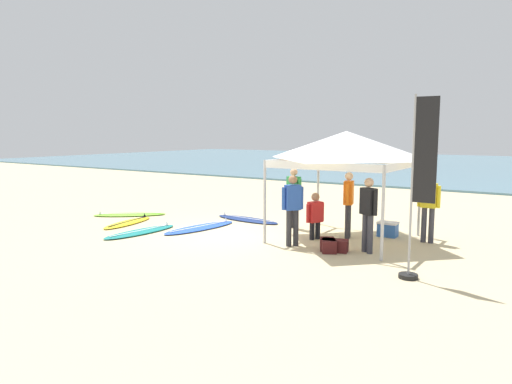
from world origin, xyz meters
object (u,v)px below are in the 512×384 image
Objects in this scene: person_green at (294,194)px; gear_bag_by_pole at (335,245)px; surfboard_yellow at (128,222)px; surfboard_teal at (141,232)px; surfboard_navy at (247,219)px; person_black at (368,210)px; gear_bag_near_tent at (328,245)px; canopy_tent at (346,146)px; person_yellow at (429,203)px; surfboard_blue at (200,227)px; person_orange at (348,200)px; cooler_box at (388,229)px; banner_flag at (418,196)px; person_blue at (293,205)px; surfboard_lime at (130,214)px; person_red at (315,214)px.

person_green is 2.89m from gear_bag_by_pole.
surfboard_yellow and surfboard_teal have the same top height.
surfboard_navy is at bearing 152.05° from gear_bag_by_pole.
person_black is 1.22m from gear_bag_near_tent.
canopy_tent reaches higher than person_black.
canopy_tent is 1.79× the size of person_yellow.
surfboard_blue is 1.10× the size of surfboard_teal.
person_black is at bearing 24.92° from gear_bag_near_tent.
person_green is 2.85× the size of gear_bag_near_tent.
surfboard_navy is 4.28m from gear_bag_near_tent.
person_orange is (6.23, 1.86, 0.95)m from surfboard_yellow.
surfboard_blue is 1.51× the size of person_black.
surfboard_blue is at bearing -157.87° from cooler_box.
person_blue is at bearing 162.33° from banner_flag.
surfboard_lime is 5.69m from person_green.
person_orange reaches higher than surfboard_yellow.
surfboard_navy is 0.70× the size of banner_flag.
person_green is (1.77, -0.23, 0.95)m from surfboard_navy.
canopy_tent is at bearing -94.28° from person_orange.
banner_flag reaches higher than cooler_box.
surfboard_lime is 1.01× the size of surfboard_yellow.
surfboard_blue is 3.34m from person_blue.
banner_flag is at bearing -0.17° from surfboard_teal.
banner_flag is (3.03, -1.95, 0.92)m from person_red.
person_black is at bearing -116.67° from person_yellow.
gear_bag_by_pole is (1.07, 0.07, -0.85)m from person_blue.
person_blue is 2.85× the size of gear_bag_near_tent.
gear_bag_near_tent is at bearing -128.18° from person_yellow.
person_red is at bearing 130.93° from gear_bag_near_tent.
surfboard_yellow is 0.63× the size of banner_flag.
person_orange is 1.81m from person_green.
canopy_tent is 4.32m from surfboard_navy.
person_green is 1.00× the size of person_black.
person_blue is at bearing -178.92° from gear_bag_near_tent.
canopy_tent is 1.42× the size of surfboard_lime.
surfboard_yellow is 6.54m from gear_bag_by_pole.
person_yellow is 2.85× the size of gear_bag_by_pole.
surfboard_teal is 1.37× the size of person_orange.
surfboard_teal is 5.63m from person_orange.
person_orange is at bearing 96.12° from gear_bag_near_tent.
surfboard_navy is 4.93m from person_black.
person_orange is 1.00× the size of person_green.
canopy_tent is 2.32m from person_green.
canopy_tent is 1.79× the size of person_blue.
banner_flag is (2.39, -2.57, 0.59)m from person_orange.
person_green is at bearing 145.27° from banner_flag.
gear_bag_by_pole is at bearing 3.23° from surfboard_yellow.
person_blue is at bearing -140.51° from person_yellow.
person_black is at bearing -85.72° from cooler_box.
surfboard_yellow is 8.49m from person_yellow.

